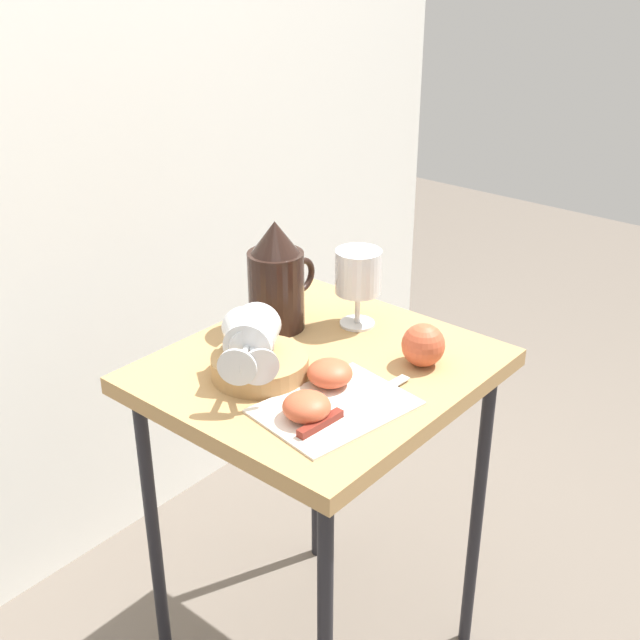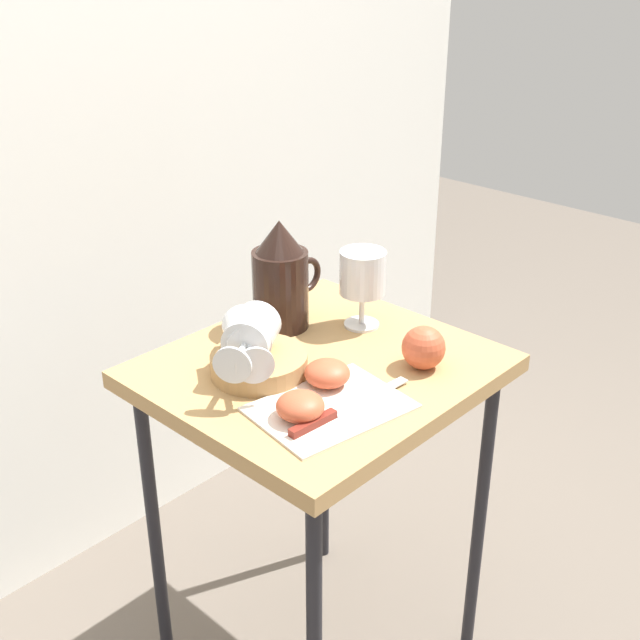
% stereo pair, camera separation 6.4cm
% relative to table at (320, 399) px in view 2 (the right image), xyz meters
% --- Properties ---
extents(curtain_drape, '(2.40, 0.03, 2.18)m').
position_rel_table_xyz_m(curtain_drape, '(0.00, 0.63, 0.48)').
color(curtain_drape, white).
rests_on(curtain_drape, ground_plane).
extents(table, '(0.53, 0.48, 0.68)m').
position_rel_table_xyz_m(table, '(0.00, 0.00, 0.00)').
color(table, '#AD8451').
rests_on(table, ground_plane).
extents(linen_napkin, '(0.25, 0.20, 0.00)m').
position_rel_table_xyz_m(linen_napkin, '(-0.09, -0.11, 0.07)').
color(linen_napkin, silver).
rests_on(linen_napkin, table).
extents(basket_tray, '(0.16, 0.16, 0.03)m').
position_rel_table_xyz_m(basket_tray, '(-0.09, 0.05, 0.09)').
color(basket_tray, '#AD8451').
rests_on(basket_tray, table).
extents(pitcher, '(0.15, 0.10, 0.20)m').
position_rel_table_xyz_m(pitcher, '(0.06, 0.15, 0.15)').
color(pitcher, black).
rests_on(pitcher, table).
extents(wine_glass_upright, '(0.08, 0.08, 0.14)m').
position_rel_table_xyz_m(wine_glass_upright, '(0.15, 0.04, 0.17)').
color(wine_glass_upright, silver).
rests_on(wine_glass_upright, table).
extents(wine_glass_tipped_near, '(0.14, 0.16, 0.07)m').
position_rel_table_xyz_m(wine_glass_tipped_near, '(-0.11, 0.06, 0.14)').
color(wine_glass_tipped_near, silver).
rests_on(wine_glass_tipped_near, basket_tray).
extents(wine_glass_tipped_far, '(0.16, 0.14, 0.08)m').
position_rel_table_xyz_m(wine_glass_tipped_far, '(-0.10, 0.05, 0.14)').
color(wine_glass_tipped_far, silver).
rests_on(wine_glass_tipped_far, basket_tray).
extents(apple_half_left, '(0.07, 0.07, 0.04)m').
position_rel_table_xyz_m(apple_half_left, '(-0.15, -0.10, 0.09)').
color(apple_half_left, '#C15133').
rests_on(apple_half_left, linen_napkin).
extents(apple_half_right, '(0.07, 0.07, 0.04)m').
position_rel_table_xyz_m(apple_half_right, '(-0.05, -0.06, 0.09)').
color(apple_half_right, '#C15133').
rests_on(apple_half_right, linen_napkin).
extents(apple_whole, '(0.07, 0.07, 0.07)m').
position_rel_table_xyz_m(apple_whole, '(0.11, -0.13, 0.11)').
color(apple_whole, '#C15133').
rests_on(apple_whole, table).
extents(knife, '(0.24, 0.03, 0.01)m').
position_rel_table_xyz_m(knife, '(-0.11, -0.13, 0.08)').
color(knife, silver).
rests_on(knife, linen_napkin).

